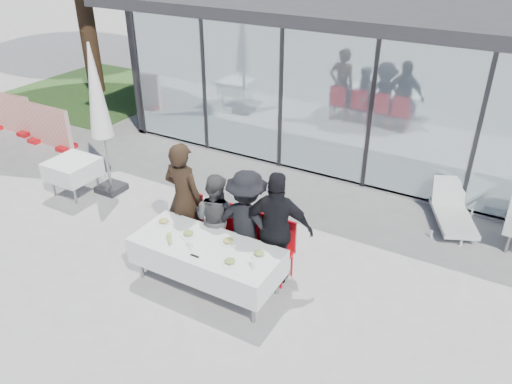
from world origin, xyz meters
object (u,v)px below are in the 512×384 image
at_px(plate_c, 228,241).
at_px(diner_d, 277,229).
at_px(folded_eyeglasses, 195,256).
at_px(spare_table_left, 73,169).
at_px(plate_b, 188,234).
at_px(juice_bottle, 170,238).
at_px(dining_table, 207,256).
at_px(diner_c, 247,223).
at_px(diner_chair_b, 219,227).
at_px(diner_chair_a, 189,218).
at_px(market_umbrella, 97,100).
at_px(plate_d, 259,254).
at_px(plate_extra, 230,262).
at_px(diner_a, 184,198).
at_px(lounger, 452,210).
at_px(plate_a, 164,222).
at_px(diner_chair_c, 250,237).
at_px(diner_chair_d, 279,247).
at_px(diner_b, 216,218).

bearing_deg(plate_c, diner_d, 38.63).
relative_size(folded_eyeglasses, spare_table_left, 0.16).
height_order(plate_b, juice_bottle, juice_bottle).
relative_size(dining_table, diner_c, 1.31).
bearing_deg(diner_d, diner_chair_b, -20.72).
xyz_separation_m(diner_chair_b, diner_c, (0.58, -0.09, 0.33)).
bearing_deg(dining_table, diner_chair_a, 139.36).
distance_m(plate_b, spare_table_left, 3.71).
xyz_separation_m(juice_bottle, market_umbrella, (-2.93, 1.70, 1.10)).
distance_m(dining_table, diner_chair_a, 1.15).
distance_m(diner_chair_a, spare_table_left, 3.08).
bearing_deg(plate_b, plate_d, 4.08).
distance_m(diner_c, plate_extra, 0.89).
bearing_deg(plate_b, diner_a, 130.93).
distance_m(dining_table, lounger, 4.69).
height_order(diner_chair_a, spare_table_left, diner_chair_a).
relative_size(dining_table, diner_d, 1.23).
relative_size(diner_chair_a, plate_a, 3.76).
height_order(diner_chair_c, market_umbrella, market_umbrella).
bearing_deg(plate_c, juice_bottle, -151.15).
distance_m(diner_chair_b, folded_eyeglasses, 1.12).
distance_m(juice_bottle, market_umbrella, 3.56).
height_order(diner_a, diner_chair_b, diner_a).
distance_m(diner_chair_a, plate_extra, 1.72).
distance_m(plate_extra, market_umbrella, 4.46).
bearing_deg(diner_chair_d, diner_chair_b, 180.00).
height_order(plate_c, lounger, plate_c).
relative_size(plate_extra, market_umbrella, 0.09).
bearing_deg(diner_chair_c, diner_b, -170.66).
bearing_deg(market_umbrella, folded_eyeglasses, -27.60).
bearing_deg(diner_chair_a, spare_table_left, 174.41).
bearing_deg(spare_table_left, plate_d, -10.66).
bearing_deg(diner_chair_c, plate_d, -50.22).
height_order(diner_chair_d, juice_bottle, diner_chair_d).
bearing_deg(plate_b, market_umbrella, 155.13).
xyz_separation_m(dining_table, diner_b, (-0.27, 0.65, 0.23)).
xyz_separation_m(diner_chair_c, plate_a, (-1.22, -0.59, 0.24)).
bearing_deg(plate_extra, diner_chair_d, 73.37).
height_order(diner_chair_d, lounger, diner_chair_d).
distance_m(diner_chair_b, plate_d, 1.25).
bearing_deg(diner_chair_b, market_umbrella, 166.83).
bearing_deg(diner_a, plate_b, 131.78).
xyz_separation_m(dining_table, plate_b, (-0.37, 0.07, 0.24)).
bearing_deg(dining_table, diner_chair_d, 42.20).
bearing_deg(market_umbrella, diner_chair_b, -13.17).
bearing_deg(plate_c, diner_b, 139.19).
distance_m(diner_c, diner_d, 0.52).
relative_size(diner_d, market_umbrella, 0.61).
bearing_deg(diner_chair_d, diner_a, -176.80).
distance_m(dining_table, diner_chair_c, 0.81).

